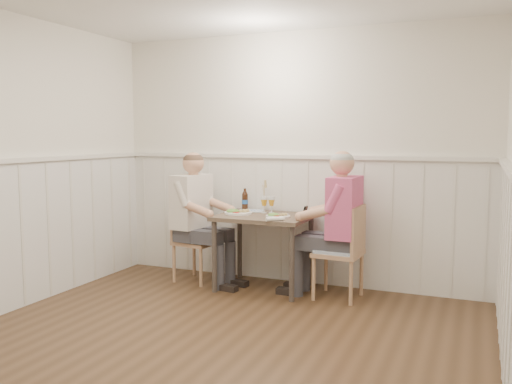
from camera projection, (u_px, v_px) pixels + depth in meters
ground_plane at (189, 361)px, 3.70m from camera, size 4.50×4.50×0.00m
room_shell at (186, 139)px, 3.54m from camera, size 4.04×4.54×2.60m
wainscot at (231, 244)px, 4.26m from camera, size 4.00×4.49×1.34m
dining_table at (264, 225)px, 5.39m from camera, size 0.90×0.70×0.75m
chair_right at (344, 248)px, 5.08m from camera, size 0.44×0.44×0.89m
chair_left at (193, 237)px, 5.74m from camera, size 0.46×0.46×0.86m
man_in_pink at (339, 236)px, 5.09m from camera, size 0.66×0.46×1.42m
diner_cream at (195, 227)px, 5.65m from camera, size 0.69×0.48×1.39m
plate_man at (277, 215)px, 5.25m from camera, size 0.24×0.24×0.06m
plate_diner at (237, 212)px, 5.47m from camera, size 0.29×0.29×0.07m
beer_glass_a at (271, 202)px, 5.52m from camera, size 0.07×0.07×0.16m
beer_glass_b at (264, 202)px, 5.53m from camera, size 0.07×0.07×0.17m
beer_bottle at (245, 200)px, 5.73m from camera, size 0.06×0.06×0.23m
rolled_napkin at (275, 219)px, 5.01m from camera, size 0.16×0.15×0.04m
grass_vase at (263, 196)px, 5.69m from camera, size 0.04×0.04×0.34m
gingham_mat at (251, 211)px, 5.68m from camera, size 0.29×0.24×0.01m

